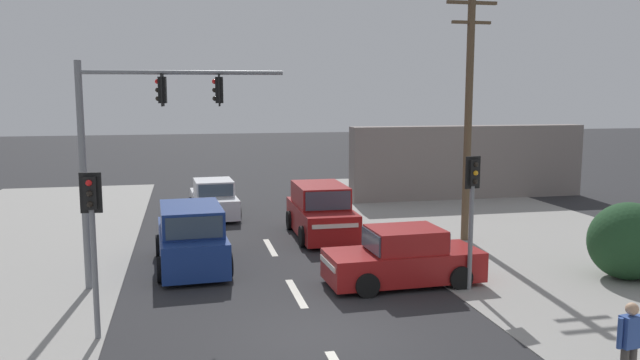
# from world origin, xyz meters

# --- Properties ---
(ground_plane) EXTENTS (140.00, 140.00, 0.00)m
(ground_plane) POSITION_xyz_m (0.00, 0.00, 0.00)
(ground_plane) COLOR #28282B
(lane_dash_mid) EXTENTS (0.20, 2.40, 0.01)m
(lane_dash_mid) POSITION_xyz_m (0.00, 3.00, 0.00)
(lane_dash_mid) COLOR silver
(lane_dash_mid) RESTS_ON ground
(lane_dash_far) EXTENTS (0.20, 2.40, 0.01)m
(lane_dash_far) POSITION_xyz_m (0.00, 8.00, 0.00)
(lane_dash_far) COLOR silver
(lane_dash_far) RESTS_ON ground
(kerb_right_verge) EXTENTS (10.00, 44.00, 0.02)m
(kerb_right_verge) POSITION_xyz_m (9.00, 2.00, 0.01)
(kerb_right_verge) COLOR gray
(kerb_right_verge) RESTS_ON ground
(utility_pole_midground_right) EXTENTS (1.80, 0.26, 8.65)m
(utility_pole_midground_right) POSITION_xyz_m (6.88, 7.58, 4.56)
(utility_pole_midground_right) COLOR brown
(utility_pole_midground_right) RESTS_ON ground
(traffic_signal_mast) EXTENTS (5.28, 0.62, 6.00)m
(traffic_signal_mast) POSITION_xyz_m (-4.03, 4.40, 4.15)
(traffic_signal_mast) COLOR slate
(traffic_signal_mast) RESTS_ON ground
(pedestal_signal_right_kerb) EXTENTS (0.44, 0.31, 3.56)m
(pedestal_signal_right_kerb) POSITION_xyz_m (4.52, 2.28, 2.42)
(pedestal_signal_right_kerb) COLOR slate
(pedestal_signal_right_kerb) RESTS_ON ground
(pedestal_signal_left_kerb) EXTENTS (0.44, 0.30, 3.56)m
(pedestal_signal_left_kerb) POSITION_xyz_m (-4.64, 0.86, 2.42)
(pedestal_signal_left_kerb) COLOR slate
(pedestal_signal_left_kerb) RESTS_ON ground
(roadside_bush) EXTENTS (2.36, 2.03, 2.17)m
(roadside_bush) POSITION_xyz_m (9.39, 2.24, 1.02)
(roadside_bush) COLOR #1E4223
(roadside_bush) RESTS_ON ground
(shopfront_wall_far) EXTENTS (12.00, 1.00, 3.60)m
(shopfront_wall_far) POSITION_xyz_m (11.00, 16.00, 1.80)
(shopfront_wall_far) COLOR gray
(shopfront_wall_far) RESTS_ON ground
(sedan_crossing_left) EXTENTS (4.29, 2.00, 1.56)m
(sedan_crossing_left) POSITION_xyz_m (2.99, 3.17, 0.70)
(sedan_crossing_left) COLOR maroon
(sedan_crossing_left) RESTS_ON ground
(suv_receding_far) EXTENTS (2.24, 4.62, 1.90)m
(suv_receding_far) POSITION_xyz_m (-2.62, 6.12, 0.88)
(suv_receding_far) COLOR navy
(suv_receding_far) RESTS_ON ground
(suv_oncoming_mid) EXTENTS (2.09, 4.55, 1.90)m
(suv_oncoming_mid) POSITION_xyz_m (2.03, 9.30, 0.88)
(suv_oncoming_mid) COLOR maroon
(suv_oncoming_mid) RESTS_ON ground
(sedan_oncoming_near) EXTENTS (2.06, 4.32, 1.56)m
(sedan_oncoming_near) POSITION_xyz_m (-1.60, 13.97, 0.70)
(sedan_oncoming_near) COLOR silver
(sedan_oncoming_near) RESTS_ON ground
(pedestrian_at_kerb) EXTENTS (0.56, 0.27, 1.63)m
(pedestrian_at_kerb) POSITION_xyz_m (4.64, -3.61, 0.93)
(pedestrian_at_kerb) COLOR #47423D
(pedestrian_at_kerb) RESTS_ON ground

